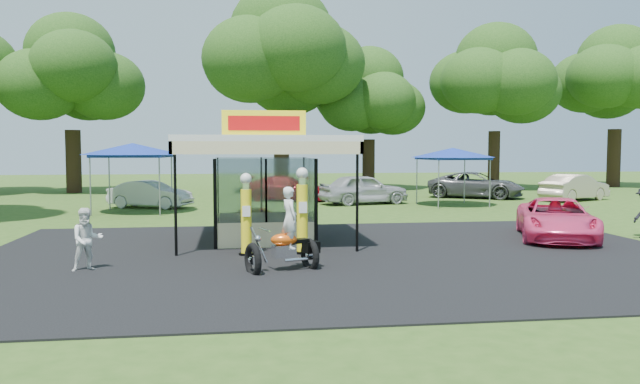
% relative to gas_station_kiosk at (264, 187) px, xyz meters
% --- Properties ---
extents(ground, '(120.00, 120.00, 0.00)m').
position_rel_gas_station_kiosk_xyz_m(ground, '(2.00, -4.99, -1.78)').
color(ground, '#2F5019').
rests_on(ground, ground).
extents(asphalt_apron, '(20.00, 14.00, 0.04)m').
position_rel_gas_station_kiosk_xyz_m(asphalt_apron, '(2.00, -2.99, -1.76)').
color(asphalt_apron, black).
rests_on(asphalt_apron, ground).
extents(gas_station_kiosk, '(5.40, 5.40, 4.18)m').
position_rel_gas_station_kiosk_xyz_m(gas_station_kiosk, '(0.00, 0.00, 0.00)').
color(gas_station_kiosk, white).
rests_on(gas_station_kiosk, ground).
extents(gas_pump_left, '(0.43, 0.43, 2.32)m').
position_rel_gas_station_kiosk_xyz_m(gas_pump_left, '(-0.62, -2.68, -0.67)').
color(gas_pump_left, black).
rests_on(gas_pump_left, ground).
extents(gas_pump_right, '(0.46, 0.46, 2.47)m').
position_rel_gas_station_kiosk_xyz_m(gas_pump_right, '(0.95, -2.64, -0.60)').
color(gas_pump_right, black).
rests_on(gas_pump_right, ground).
extents(motorcycle, '(1.90, 1.36, 2.15)m').
position_rel_gas_station_kiosk_xyz_m(motorcycle, '(0.31, -4.98, -0.95)').
color(motorcycle, black).
rests_on(motorcycle, ground).
extents(spare_tires, '(0.92, 0.70, 0.74)m').
position_rel_gas_station_kiosk_xyz_m(spare_tires, '(-1.02, -1.05, -1.42)').
color(spare_tires, black).
rests_on(spare_tires, ground).
extents(kiosk_car, '(2.82, 1.13, 0.96)m').
position_rel_gas_station_kiosk_xyz_m(kiosk_car, '(-0.00, 2.21, -1.30)').
color(kiosk_car, yellow).
rests_on(kiosk_car, ground).
extents(pink_sedan, '(3.95, 5.41, 1.37)m').
position_rel_gas_station_kiosk_xyz_m(pink_sedan, '(9.56, -0.94, -1.10)').
color(pink_sedan, '#FF4583').
rests_on(pink_sedan, ground).
extents(spectator_west, '(0.93, 0.83, 1.56)m').
position_rel_gas_station_kiosk_xyz_m(spectator_west, '(-4.52, -4.30, -1.00)').
color(spectator_west, white).
rests_on(spectator_west, ground).
extents(bg_car_a, '(4.41, 2.90, 1.37)m').
position_rel_gas_station_kiosk_xyz_m(bg_car_a, '(-5.11, 12.31, -1.10)').
color(bg_car_a, beige).
rests_on(bg_car_a, ground).
extents(bg_car_b, '(5.29, 3.42, 1.43)m').
position_rel_gas_station_kiosk_xyz_m(bg_car_b, '(2.08, 15.60, -1.07)').
color(bg_car_b, '#9F0C14').
rests_on(bg_car_b, ground).
extents(bg_car_c, '(5.11, 2.96, 1.63)m').
position_rel_gas_station_kiosk_xyz_m(bg_car_c, '(6.04, 12.87, -0.97)').
color(bg_car_c, '#AEAEB3').
rests_on(bg_car_c, ground).
extents(bg_car_d, '(6.16, 5.26, 1.57)m').
position_rel_gas_station_kiosk_xyz_m(bg_car_d, '(13.70, 16.07, -1.00)').
color(bg_car_d, '#4C4C4E').
rests_on(bg_car_d, ground).
extents(bg_car_e, '(4.87, 3.51, 1.53)m').
position_rel_gas_station_kiosk_xyz_m(bg_car_e, '(18.56, 13.39, -1.02)').
color(bg_car_e, '#BBA68F').
rests_on(bg_car_e, ground).
extents(tent_west, '(4.66, 4.66, 3.25)m').
position_rel_gas_station_kiosk_xyz_m(tent_west, '(-5.59, 10.10, 1.16)').
color(tent_west, gray).
rests_on(tent_west, ground).
extents(tent_east, '(4.35, 4.35, 3.04)m').
position_rel_gas_station_kiosk_xyz_m(tent_east, '(10.47, 11.40, 0.97)').
color(tent_east, gray).
rests_on(tent_east, ground).
extents(oak_far_b, '(9.87, 9.87, 11.77)m').
position_rel_gas_station_kiosk_xyz_m(oak_far_b, '(-11.63, 24.16, 5.73)').
color(oak_far_b, black).
rests_on(oak_far_b, ground).
extents(oak_far_c, '(11.39, 11.39, 13.42)m').
position_rel_gas_station_kiosk_xyz_m(oak_far_c, '(2.28, 21.44, 6.73)').
color(oak_far_c, black).
rests_on(oak_far_c, ground).
extents(oak_far_d, '(8.57, 8.57, 10.20)m').
position_rel_gas_station_kiosk_xyz_m(oak_far_d, '(9.00, 25.05, 4.72)').
color(oak_far_d, black).
rests_on(oak_far_d, ground).
extents(oak_far_e, '(9.99, 9.99, 11.90)m').
position_rel_gas_station_kiosk_xyz_m(oak_far_e, '(18.22, 23.88, 5.81)').
color(oak_far_e, black).
rests_on(oak_far_e, ground).
extents(oak_far_f, '(10.19, 10.19, 12.27)m').
position_rel_gas_station_kiosk_xyz_m(oak_far_f, '(28.66, 25.14, 6.10)').
color(oak_far_f, black).
rests_on(oak_far_f, ground).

